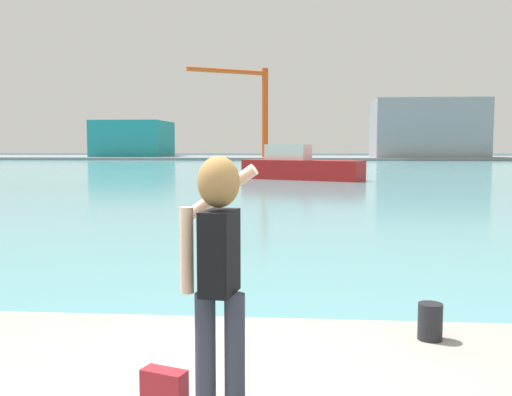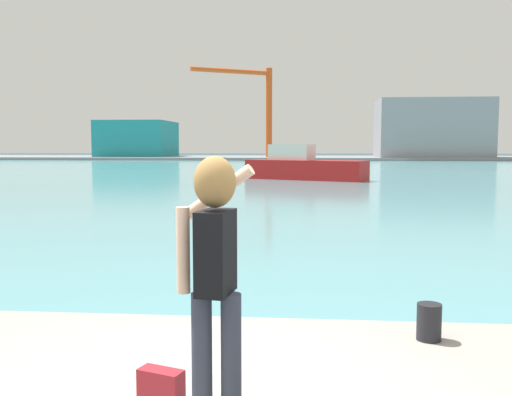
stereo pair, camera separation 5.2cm
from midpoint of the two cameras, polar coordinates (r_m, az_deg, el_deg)
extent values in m
plane|color=#334751|center=(53.94, 3.91, 2.79)|extent=(220.00, 220.00, 0.00)
cube|color=#599EA8|center=(55.93, 3.94, 2.89)|extent=(140.00, 100.00, 0.02)
cube|color=gray|center=(95.91, 4.24, 4.00)|extent=(140.00, 20.00, 0.43)
cylinder|color=#2D3342|center=(4.03, -5.43, -15.04)|extent=(0.14, 0.14, 0.82)
cylinder|color=#2D3342|center=(4.01, -2.51, -15.18)|extent=(0.14, 0.14, 0.82)
cube|color=black|center=(3.83, -4.04, -5.40)|extent=(0.25, 0.37, 0.56)
sphere|color=#E0B293|center=(3.77, -4.08, 1.48)|extent=(0.22, 0.22, 0.22)
ellipsoid|color=olive|center=(3.75, -4.13, 1.61)|extent=(0.28, 0.26, 0.34)
cylinder|color=#E0B293|center=(3.87, -7.27, -5.17)|extent=(0.09, 0.09, 0.58)
cylinder|color=#E0B293|center=(4.01, -3.82, 0.55)|extent=(0.53, 0.16, 0.40)
cube|color=black|center=(4.11, -3.34, 3.05)|extent=(0.02, 0.07, 0.14)
cube|color=maroon|center=(4.29, -9.46, -17.97)|extent=(0.35, 0.24, 0.24)
cylinder|color=black|center=(5.69, 16.65, -11.67)|extent=(0.23, 0.23, 0.34)
cube|color=#B21919|center=(38.55, 4.54, 2.80)|extent=(8.33, 5.26, 1.31)
cube|color=silver|center=(38.97, 3.18, 4.56)|extent=(3.25, 2.56, 1.05)
cube|color=teal|center=(100.75, -12.07, 5.77)|extent=(11.39, 13.07, 5.94)
cube|color=gray|center=(94.33, 16.67, 6.63)|extent=(16.90, 9.88, 8.97)
cylinder|color=#D84C19|center=(91.39, 0.89, 8.44)|extent=(1.00, 1.00, 13.90)
cylinder|color=#D84C19|center=(89.27, -2.90, 12.47)|extent=(11.49, 7.08, 0.70)
camera|label=1|loc=(0.03, -90.21, -0.02)|focal=40.29mm
camera|label=2|loc=(0.03, 89.79, 0.02)|focal=40.29mm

